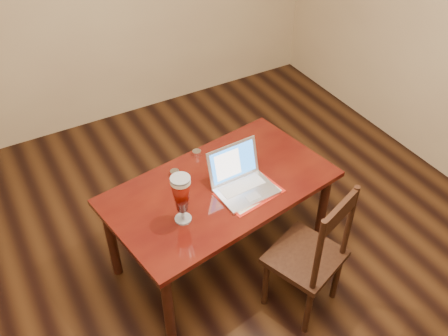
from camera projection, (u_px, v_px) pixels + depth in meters
ground at (234, 300)px, 3.35m from camera, size 5.00×5.00×0.00m
room_shell at (238, 64)px, 2.22m from camera, size 4.51×5.01×2.71m
dining_table at (219, 195)px, 3.23m from camera, size 1.57×1.04×1.01m
dining_chair at (310, 256)px, 3.04m from camera, size 0.53×0.52×0.99m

